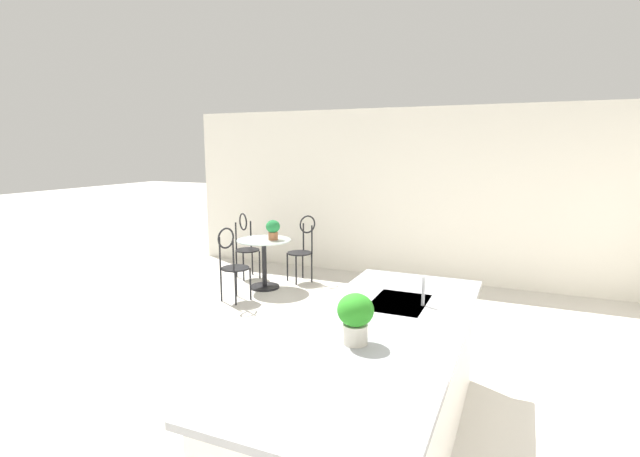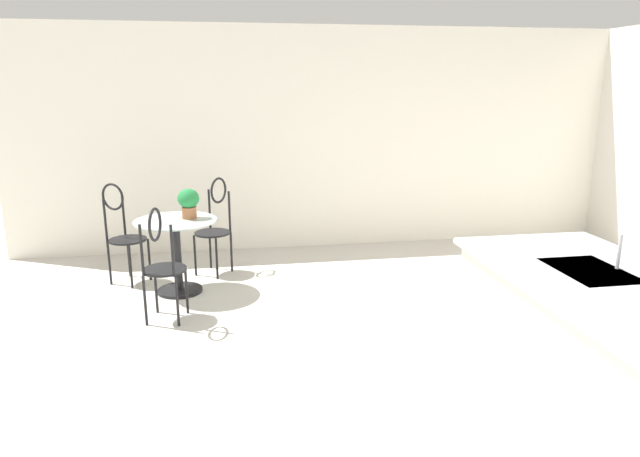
# 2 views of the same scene
# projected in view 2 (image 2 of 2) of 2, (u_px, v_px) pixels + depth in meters

# --- Properties ---
(ground_plane) EXTENTS (40.00, 40.00, 0.00)m
(ground_plane) POSITION_uv_depth(u_px,v_px,m) (466.00, 441.00, 3.29)
(ground_plane) COLOR beige
(wall_left_window) EXTENTS (0.12, 7.80, 2.70)m
(wall_left_window) POSITION_uv_depth(u_px,v_px,m) (332.00, 139.00, 7.02)
(wall_left_window) COLOR silver
(wall_left_window) RESTS_ON ground
(bistro_table) EXTENTS (0.80, 0.80, 0.74)m
(bistro_table) POSITION_uv_depth(u_px,v_px,m) (177.00, 249.00, 5.54)
(bistro_table) COLOR black
(bistro_table) RESTS_ON ground
(chair_near_window) EXTENTS (0.53, 0.53, 1.04)m
(chair_near_window) POSITION_uv_depth(u_px,v_px,m) (122.00, 229.00, 5.81)
(chair_near_window) COLOR black
(chair_near_window) RESTS_ON ground
(chair_by_island) EXTENTS (0.53, 0.53, 1.04)m
(chair_by_island) POSITION_uv_depth(u_px,v_px,m) (215.00, 222.00, 6.11)
(chair_by_island) COLOR black
(chair_by_island) RESTS_ON ground
(chair_toward_desk) EXTENTS (0.51, 0.45, 1.04)m
(chair_toward_desk) POSITION_uv_depth(u_px,v_px,m) (161.00, 259.00, 4.80)
(chair_toward_desk) COLOR black
(chair_toward_desk) RESTS_ON ground
(sink_faucet) EXTENTS (0.02, 0.02, 0.22)m
(sink_faucet) POSITION_uv_depth(u_px,v_px,m) (619.00, 251.00, 3.44)
(sink_faucet) COLOR #B2B5BA
(sink_faucet) RESTS_ON kitchen_island
(potted_plant_on_table) EXTENTS (0.21, 0.21, 0.29)m
(potted_plant_on_table) POSITION_uv_depth(u_px,v_px,m) (189.00, 201.00, 5.50)
(potted_plant_on_table) COLOR #9E603D
(potted_plant_on_table) RESTS_ON bistro_table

